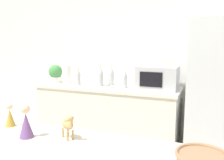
# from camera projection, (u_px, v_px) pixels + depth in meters

# --- Properties ---
(wall_back) EXTENTS (8.00, 0.06, 2.55)m
(wall_back) POSITION_uv_depth(u_px,v_px,m) (149.00, 57.00, 3.35)
(wall_back) COLOR white
(wall_back) RESTS_ON ground_plane
(back_counter) EXTENTS (1.86, 0.63, 0.91)m
(back_counter) POSITION_uv_depth(u_px,v_px,m) (108.00, 119.00, 3.34)
(back_counter) COLOR silver
(back_counter) RESTS_ON ground_plane
(potted_plant) EXTENTS (0.19, 0.19, 0.25)m
(potted_plant) POSITION_uv_depth(u_px,v_px,m) (55.00, 73.00, 3.51)
(potted_plant) COLOR silver
(potted_plant) RESTS_ON back_counter
(paper_towel_roll) EXTENTS (0.11, 0.11, 0.25)m
(paper_towel_roll) POSITION_uv_depth(u_px,v_px,m) (67.00, 74.00, 3.44)
(paper_towel_roll) COLOR white
(paper_towel_roll) RESTS_ON back_counter
(microwave) EXTENTS (0.48, 0.37, 0.28)m
(microwave) POSITION_uv_depth(u_px,v_px,m) (158.00, 78.00, 3.03)
(microwave) COLOR #B2B5BA
(microwave) RESTS_ON back_counter
(back_bottle_0) EXTENTS (0.08, 0.08, 0.27)m
(back_bottle_0) POSITION_uv_depth(u_px,v_px,m) (100.00, 76.00, 3.24)
(back_bottle_0) COLOR #B2B7BC
(back_bottle_0) RESTS_ON back_counter
(back_bottle_1) EXTENTS (0.07, 0.07, 0.25)m
(back_bottle_1) POSITION_uv_depth(u_px,v_px,m) (125.00, 79.00, 3.09)
(back_bottle_1) COLOR #B2B7BC
(back_bottle_1) RESTS_ON back_counter
(back_bottle_2) EXTENTS (0.08, 0.08, 0.27)m
(back_bottle_2) POSITION_uv_depth(u_px,v_px,m) (111.00, 76.00, 3.29)
(back_bottle_2) COLOR #B2B7BC
(back_bottle_2) RESTS_ON back_counter
(back_bottle_3) EXTENTS (0.06, 0.06, 0.24)m
(back_bottle_3) POSITION_uv_depth(u_px,v_px,m) (78.00, 76.00, 3.31)
(back_bottle_3) COLOR #B2B7BC
(back_bottle_3) RESTS_ON back_counter
(fruit_bowl) EXTENTS (0.21, 0.21, 0.06)m
(fruit_bowl) POSITION_uv_depth(u_px,v_px,m) (202.00, 159.00, 0.97)
(fruit_bowl) COLOR #8C6647
(fruit_bowl) RESTS_ON bar_counter
(camel_figurine) EXTENTS (0.10, 0.09, 0.13)m
(camel_figurine) POSITION_uv_depth(u_px,v_px,m) (68.00, 124.00, 1.25)
(camel_figurine) COLOR tan
(camel_figurine) RESTS_ON bar_counter
(wise_man_figurine_blue) EXTENTS (0.07, 0.07, 0.17)m
(wise_man_figurine_blue) POSITION_uv_depth(u_px,v_px,m) (26.00, 123.00, 1.27)
(wise_man_figurine_blue) COLOR #6B4784
(wise_man_figurine_blue) RESTS_ON bar_counter
(wise_man_figurine_crimson) EXTENTS (0.06, 0.06, 0.14)m
(wise_man_figurine_crimson) POSITION_uv_depth(u_px,v_px,m) (10.00, 116.00, 1.44)
(wise_man_figurine_crimson) COLOR #B28933
(wise_man_figurine_crimson) RESTS_ON bar_counter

